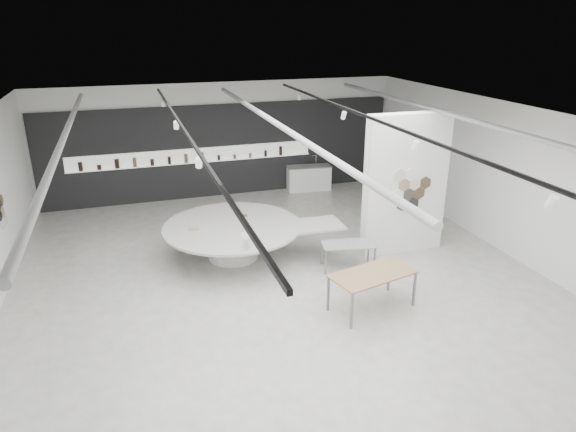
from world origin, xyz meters
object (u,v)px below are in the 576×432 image
object	(u,v)px
sample_table_wood	(373,276)
sample_table_stone	(348,246)
partition_column	(405,185)
kitchen_counter	(309,178)
display_island	(236,236)

from	to	relation	value
sample_table_wood	sample_table_stone	world-z (taller)	sample_table_wood
partition_column	kitchen_counter	world-z (taller)	partition_column
partition_column	sample_table_stone	size ratio (longest dim) A/B	2.65
display_island	sample_table_wood	bearing A→B (deg)	-55.06
sample_table_wood	kitchen_counter	xyz separation A→B (m)	(1.49, 7.94, -0.32)
kitchen_counter	partition_column	bearing A→B (deg)	-77.87
sample_table_wood	sample_table_stone	distance (m)	1.90
partition_column	sample_table_stone	distance (m)	2.21
display_island	sample_table_stone	size ratio (longest dim) A/B	3.31
partition_column	sample_table_wood	xyz separation A→B (m)	(-2.06, -2.42, -1.04)
display_island	sample_table_wood	world-z (taller)	display_island
display_island	sample_table_stone	world-z (taller)	display_island
partition_column	kitchen_counter	xyz separation A→B (m)	(-0.57, 5.51, -1.36)
partition_column	display_island	world-z (taller)	partition_column
sample_table_wood	partition_column	bearing A→B (deg)	49.67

